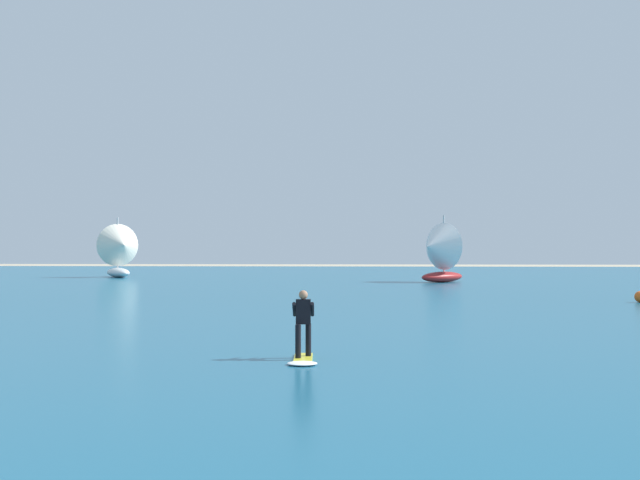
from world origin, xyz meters
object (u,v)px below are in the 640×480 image
sailboat_heeled_over (120,250)px  kitesurfer (303,335)px  sailboat_outermost (437,252)px  marker_buoy (640,297)px

sailboat_heeled_over → kitesurfer: bearing=-67.9°
sailboat_heeled_over → sailboat_outermost: bearing=-15.6°
marker_buoy → sailboat_outermost: bearing=112.0°
kitesurfer → sailboat_heeled_over: (-18.46, 45.46, 1.72)m
sailboat_heeled_over → marker_buoy: 42.52m
kitesurfer → marker_buoy: bearing=52.1°
sailboat_outermost → sailboat_heeled_over: 26.64m
marker_buoy → kitesurfer: bearing=-127.9°
kitesurfer → sailboat_heeled_over: 49.10m
kitesurfer → sailboat_outermost: size_ratio=0.40×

